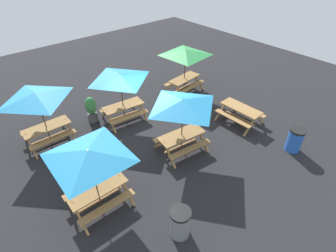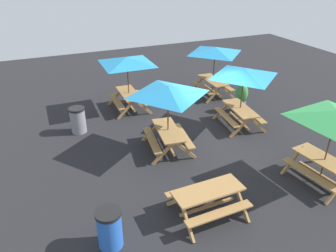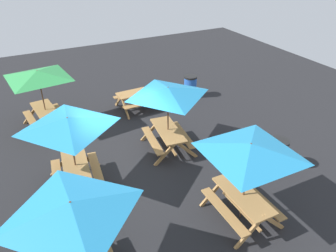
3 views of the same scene
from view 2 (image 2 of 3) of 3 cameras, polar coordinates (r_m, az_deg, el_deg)
The scene contains 10 objects.
ground_plane at distance 12.16m, azimuth 7.13°, elevation -1.80°, with size 27.05×27.05×0.00m, color #232326.
picnic_table_0 at distance 8.46m, azimuth 6.96°, elevation -12.02°, with size 1.57×1.84×0.81m.
picnic_table_1 at distance 13.61m, azimuth -7.14°, elevation 10.59°, with size 2.83×2.83×2.34m.
picnic_table_2 at distance 10.39m, azimuth 0.00°, elevation 5.33°, with size 2.24×2.24×2.34m.
picnic_table_3 at distance 12.35m, azimuth 13.06°, elevation 8.30°, with size 2.22×2.22×2.34m.
picnic_table_4 at distance 9.84m, azimuth 27.07°, elevation 0.79°, with size 2.81×2.81×2.34m.
picnic_table_5 at distance 15.21m, azimuth 8.15°, elevation 12.35°, with size 2.03×2.03×2.34m.
trash_bin_gray at distance 12.60m, azimuth -15.41°, elevation 1.01°, with size 0.59×0.59×0.98m.
trash_bin_blue at distance 7.79m, azimuth -10.14°, elevation -17.17°, with size 0.59×0.59×0.98m.
potted_plant_0 at distance 14.14m, azimuth 12.69°, elevation 4.95°, with size 0.49×0.49×1.21m.
Camera 2 is at (-9.07, 5.51, 5.93)m, focal length 35.00 mm.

